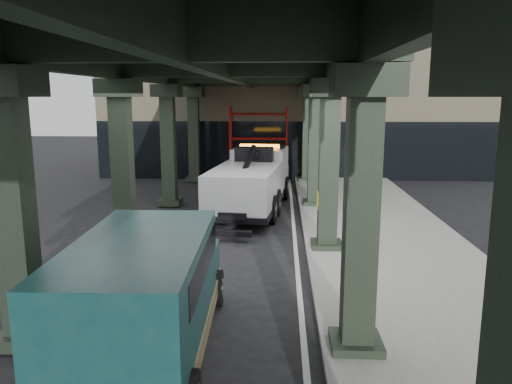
# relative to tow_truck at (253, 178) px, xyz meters

# --- Properties ---
(ground) EXTENTS (90.00, 90.00, 0.00)m
(ground) POSITION_rel_tow_truck_xyz_m (-0.10, -7.49, -1.28)
(ground) COLOR black
(ground) RESTS_ON ground
(sidewalk) EXTENTS (5.00, 40.00, 0.15)m
(sidewalk) POSITION_rel_tow_truck_xyz_m (4.40, -5.49, -1.20)
(sidewalk) COLOR gray
(sidewalk) RESTS_ON ground
(lane_stripe) EXTENTS (0.12, 38.00, 0.01)m
(lane_stripe) POSITION_rel_tow_truck_xyz_m (1.60, -5.49, -1.27)
(lane_stripe) COLOR silver
(lane_stripe) RESTS_ON ground
(viaduct) EXTENTS (7.40, 32.00, 6.40)m
(viaduct) POSITION_rel_tow_truck_xyz_m (-0.50, -5.49, 4.18)
(viaduct) COLOR black
(viaduct) RESTS_ON ground
(building) EXTENTS (22.00, 10.00, 8.00)m
(building) POSITION_rel_tow_truck_xyz_m (1.90, 12.51, 2.72)
(building) COLOR #C6B793
(building) RESTS_ON ground
(scaffolding) EXTENTS (3.08, 0.88, 4.00)m
(scaffolding) POSITION_rel_tow_truck_xyz_m (-0.10, 7.15, 0.83)
(scaffolding) COLOR #B6130E
(scaffolding) RESTS_ON ground
(tow_truck) EXTENTS (3.07, 8.18, 2.62)m
(tow_truck) POSITION_rel_tow_truck_xyz_m (0.00, 0.00, 0.00)
(tow_truck) COLOR black
(tow_truck) RESTS_ON ground
(towed_van) EXTENTS (2.39, 5.60, 2.24)m
(towed_van) POSITION_rel_tow_truck_xyz_m (-1.13, -11.86, -0.07)
(towed_van) COLOR #113C3C
(towed_van) RESTS_ON ground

